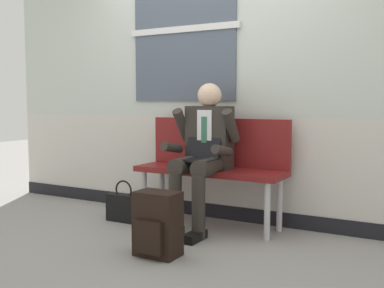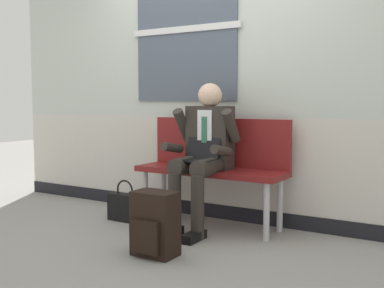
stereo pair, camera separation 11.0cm
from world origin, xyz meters
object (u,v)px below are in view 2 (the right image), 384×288
Objects in this scene: person_seated at (203,151)px; handbag at (125,207)px; bench_with_person at (214,161)px; backpack at (155,224)px.

person_seated reaches higher than handbag.
bench_with_person is at bearing 23.46° from handbag.
person_seated is at bearing 93.89° from backpack.
bench_with_person is 0.23m from person_seated.
bench_with_person is 0.94m from handbag.
bench_with_person is 3.51× the size of handbag.
person_seated is at bearing -90.00° from bench_with_person.
bench_with_person reaches higher than backpack.
person_seated is 2.71× the size of backpack.
backpack is at bearing -86.11° from person_seated.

